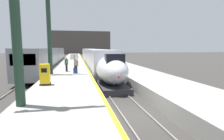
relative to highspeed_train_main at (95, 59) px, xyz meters
The scene contains 17 objects.
ground_plane 22.05m from the highspeed_train_main, 90.00° to the right, with size 260.00×260.00×0.00m, color #33302D.
platform_left 5.11m from the highspeed_train_main, 145.47° to the left, with size 4.80×110.00×1.05m, color gray.
platform_right 5.11m from the highspeed_train_main, 34.53° to the left, with size 4.80×110.00×1.05m, color gray.
platform_left_safety_stripe 3.42m from the highspeed_train_main, 122.43° to the left, with size 0.20×107.80×0.01m, color yellow.
rail_main_left 5.89m from the highspeed_train_main, 97.71° to the left, with size 0.08×110.00×0.12m, color slate.
rail_main_right 5.89m from the highspeed_train_main, 82.29° to the left, with size 0.08×110.00×0.12m, color slate.
rail_secondary_left 10.61m from the highspeed_train_main, 147.97° to the left, with size 0.08×110.00×0.12m, color slate.
rail_secondary_right 9.39m from the highspeed_train_main, 143.01° to the left, with size 0.08×110.00×0.12m, color slate.
highspeed_train_main is the anchor object (origin of this frame).
regional_train_adjacent 9.36m from the highspeed_train_main, 150.00° to the left, with size 2.85×36.60×3.80m.
station_column_mid 13.97m from the highspeed_train_main, 116.85° to the right, with size 4.00×0.68×9.78m.
passenger_near_edge 12.00m from the highspeed_train_main, 105.64° to the right, with size 0.48×0.40×1.69m.
passenger_mid_platform 10.63m from the highspeed_train_main, 114.21° to the right, with size 0.41×0.46×1.69m.
rolling_suitcase 12.08m from the highspeed_train_main, 106.13° to the right, with size 0.40×0.22×0.98m.
ticket_machine_yellow 18.22m from the highspeed_train_main, 107.73° to the right, with size 0.76×0.62×1.60m.
departure_info_board 11.17m from the highspeed_train_main, 107.86° to the right, with size 0.90×0.10×2.12m.
terminus_back_wall 80.20m from the highspeed_train_main, 90.00° to the left, with size 36.00×2.00×14.00m, color #4C4742.
Camera 1 is at (-3.20, -9.36, 3.85)m, focal length 28.47 mm.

